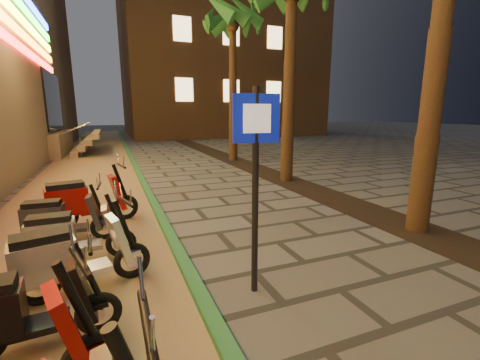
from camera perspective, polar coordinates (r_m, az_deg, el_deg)
name	(u,v)px	position (r m, az deg, el deg)	size (l,w,h in m)	color
ground	(327,351)	(3.59, 15.16, -27.26)	(120.00, 120.00, 0.00)	#474442
parking_strip	(88,178)	(12.40, -25.41, 0.37)	(3.40, 60.00, 0.01)	#8C7251
green_curb	(139,173)	(12.39, -17.58, 1.19)	(0.18, 60.00, 0.10)	#286C39
planting_strip	(322,194)	(9.23, 14.44, -2.45)	(1.20, 40.00, 0.02)	black
apartment_block	(213,10)	(37.26, -4.88, 27.90)	(18.00, 16.06, 25.00)	brown
palm_d	(233,26)	(15.60, -1.30, 25.68)	(2.97, 3.02, 7.16)	#472D19
pedestrian_sign	(256,165)	(3.79, 2.81, 2.72)	(0.56, 0.12, 2.53)	black
scooter_6	(14,313)	(3.80, -35.24, -18.69)	(1.47, 0.52, 1.04)	black
scooter_7	(67,259)	(4.55, -28.33, -12.21)	(1.62, 0.78, 1.14)	black
scooter_8	(69,236)	(5.42, -28.11, -8.82)	(1.49, 0.52, 1.05)	black
scooter_9	(59,219)	(6.34, -29.51, -6.12)	(1.47, 0.51, 1.03)	black
scooter_10	(82,201)	(7.06, -26.27, -3.40)	(1.73, 0.78, 1.22)	black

